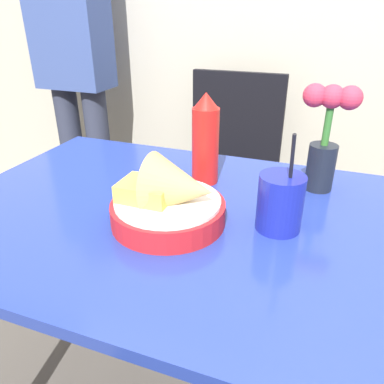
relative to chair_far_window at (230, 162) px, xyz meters
The scene contains 7 objects.
dining_table 0.85m from the chair_far_window, 78.04° to the right, with size 1.20×0.73×0.75m.
chair_far_window is the anchor object (origin of this frame).
food_basket 0.92m from the chair_far_window, 83.13° to the right, with size 0.23×0.23×0.15m.
ketchup_bottle 0.73m from the chair_far_window, 81.14° to the right, with size 0.07×0.07×0.23m.
drink_cup 0.91m from the chair_far_window, 69.08° to the right, with size 0.09×0.09×0.21m.
flower_vase 0.78m from the chair_far_window, 57.82° to the right, with size 0.13×0.07×0.25m.
person_standing 0.85m from the chair_far_window, behind, with size 0.32×0.19×1.69m.
Camera 1 is at (0.20, -0.66, 1.15)m, focal length 35.00 mm.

